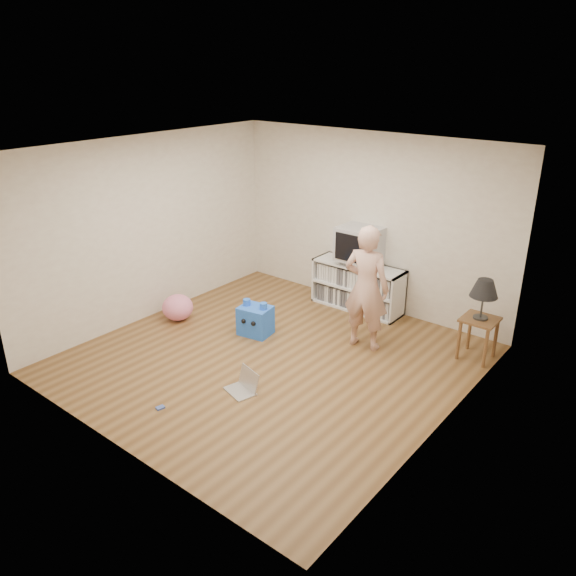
% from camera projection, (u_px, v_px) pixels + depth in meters
% --- Properties ---
extents(ground, '(4.50, 4.50, 0.00)m').
position_uv_depth(ground, '(272.00, 359.00, 7.09)').
color(ground, brown).
rests_on(ground, ground).
extents(walls, '(4.52, 4.52, 2.60)m').
position_uv_depth(walls, '(270.00, 262.00, 6.60)').
color(walls, beige).
rests_on(walls, ground).
extents(ceiling, '(4.50, 4.50, 0.01)m').
position_uv_depth(ceiling, '(269.00, 150.00, 6.11)').
color(ceiling, white).
rests_on(ceiling, walls).
extents(media_unit, '(1.40, 0.45, 0.70)m').
position_uv_depth(media_unit, '(358.00, 286.00, 8.44)').
color(media_unit, white).
rests_on(media_unit, ground).
extents(dvd_deck, '(0.45, 0.35, 0.07)m').
position_uv_depth(dvd_deck, '(359.00, 262.00, 8.28)').
color(dvd_deck, gray).
rests_on(dvd_deck, media_unit).
extents(crt_tv, '(0.60, 0.53, 0.50)m').
position_uv_depth(crt_tv, '(360.00, 244.00, 8.17)').
color(crt_tv, '#B0B0B6').
rests_on(crt_tv, dvd_deck).
extents(side_table, '(0.42, 0.42, 0.55)m').
position_uv_depth(side_table, '(479.00, 328.00, 6.98)').
color(side_table, brown).
rests_on(side_table, ground).
extents(table_lamp, '(0.34, 0.34, 0.52)m').
position_uv_depth(table_lamp, '(484.00, 289.00, 6.78)').
color(table_lamp, '#333333').
rests_on(table_lamp, side_table).
extents(person, '(0.65, 0.48, 1.65)m').
position_uv_depth(person, '(366.00, 288.00, 7.12)').
color(person, '#DBA895').
rests_on(person, ground).
extents(laptop, '(0.42, 0.37, 0.25)m').
position_uv_depth(laptop, '(244.00, 385.00, 6.40)').
color(laptop, silver).
rests_on(laptop, ground).
extents(playing_cards, '(0.08, 0.10, 0.02)m').
position_uv_depth(playing_cards, '(160.00, 408.00, 6.09)').
color(playing_cards, '#455EB9').
rests_on(playing_cards, ground).
extents(plush_blue, '(0.47, 0.42, 0.49)m').
position_uv_depth(plush_blue, '(255.00, 320.00, 7.67)').
color(plush_blue, blue).
rests_on(plush_blue, ground).
extents(plush_pink, '(0.57, 0.57, 0.38)m').
position_uv_depth(plush_pink, '(178.00, 307.00, 8.11)').
color(plush_pink, pink).
rests_on(plush_pink, ground).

